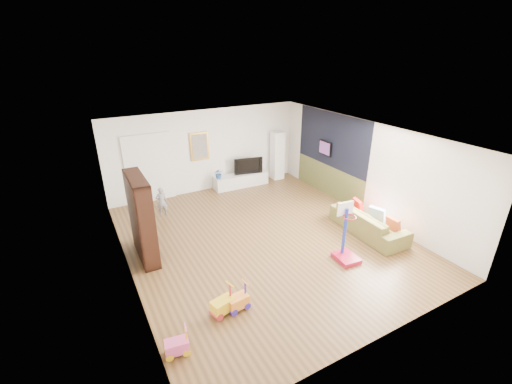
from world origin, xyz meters
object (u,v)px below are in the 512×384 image
media_console (241,180)px  sofa (368,222)px  basketball_hoop (349,234)px  bookshelf (142,218)px

media_console → sofa: (1.46, -4.50, 0.09)m
basketball_hoop → sofa: bearing=31.2°
sofa → basketball_hoop: 1.56m
bookshelf → sofa: size_ratio=0.92×
media_console → basketball_hoop: bearing=-87.1°
media_console → bookshelf: bearing=-142.7°
sofa → basketball_hoop: bearing=119.0°
basketball_hoop → bookshelf: bearing=153.7°
media_console → bookshelf: size_ratio=0.96×
bookshelf → sofa: 5.65m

